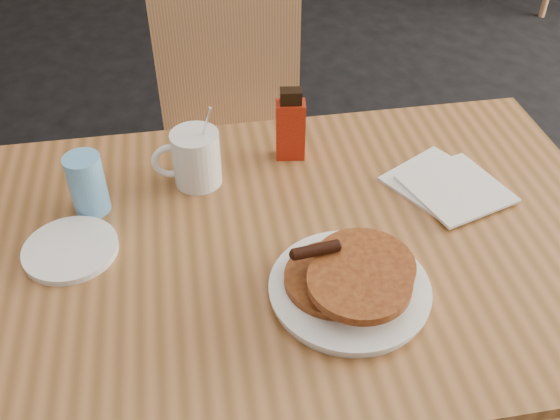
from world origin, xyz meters
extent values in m
cube|color=#986036|center=(0.07, 0.05, 0.73)|extent=(1.17, 0.79, 0.04)
cube|color=tan|center=(0.07, 0.05, 0.71)|extent=(1.21, 0.83, 0.02)
cylinder|color=tan|center=(0.57, 0.35, 0.35)|extent=(0.04, 0.04, 0.71)
cube|color=tan|center=(0.05, 0.71, 0.44)|extent=(0.42, 0.42, 0.04)
cube|color=tan|center=(0.05, 0.89, 0.68)|extent=(0.41, 0.05, 0.45)
cylinder|color=tan|center=(-0.12, 0.54, 0.21)|extent=(0.04, 0.04, 0.42)
cylinder|color=tan|center=(0.21, 0.88, 0.21)|extent=(0.04, 0.04, 0.42)
cylinder|color=white|center=(0.11, -0.09, 0.76)|extent=(0.25, 0.25, 0.02)
cylinder|color=white|center=(0.11, -0.09, 0.77)|extent=(0.26, 0.26, 0.01)
cylinder|color=brown|center=(0.09, -0.08, 0.78)|extent=(0.16, 0.16, 0.01)
cylinder|color=brown|center=(0.14, -0.07, 0.79)|extent=(0.16, 0.16, 0.01)
cylinder|color=brown|center=(0.12, -0.12, 0.81)|extent=(0.16, 0.16, 0.01)
cylinder|color=black|center=(0.07, -0.05, 0.82)|extent=(0.08, 0.03, 0.02)
cylinder|color=white|center=(-0.09, 0.25, 0.80)|extent=(0.09, 0.09, 0.11)
torus|color=white|center=(-0.14, 0.25, 0.80)|extent=(0.07, 0.01, 0.07)
cylinder|color=black|center=(-0.09, 0.25, 0.85)|extent=(0.08, 0.08, 0.01)
cylinder|color=silver|center=(-0.08, 0.25, 0.84)|extent=(0.05, 0.04, 0.16)
cube|color=maroon|center=(0.10, 0.30, 0.81)|extent=(0.06, 0.05, 0.12)
cube|color=black|center=(0.10, 0.30, 0.89)|extent=(0.05, 0.03, 0.03)
cube|color=silver|center=(0.36, 0.15, 0.75)|extent=(0.23, 0.23, 0.01)
cube|color=silver|center=(0.38, 0.12, 0.76)|extent=(0.21, 0.21, 0.01)
cylinder|color=#60A5E0|center=(-0.29, 0.20, 0.81)|extent=(0.08, 0.08, 0.11)
cylinder|color=white|center=(-0.32, 0.09, 0.76)|extent=(0.18, 0.18, 0.01)
camera|label=1|loc=(-0.12, -0.72, 1.50)|focal=40.00mm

